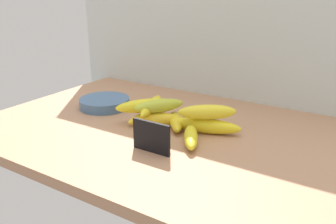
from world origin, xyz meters
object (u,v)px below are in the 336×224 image
Objects in this scene: banana_1 at (206,126)px; banana_3 at (157,119)px; chalkboard_sign at (152,138)px; banana_6 at (151,106)px; banana_4 at (176,122)px; banana_7 at (207,112)px; banana_2 at (148,116)px; fruit_bowl at (105,103)px; banana_0 at (191,137)px; banana_5 at (159,106)px; banana_8 at (147,106)px.

banana_1 is 15.31cm from banana_3.
chalkboard_sign is 22.41cm from banana_6.
banana_7 reaches higher than banana_4.
banana_1 is at bearing 3.95° from banana_2.
fruit_bowl is 1.14× the size of banana_0.
banana_0 is 0.77× the size of banana_6.
banana_1 is at bearing 1.30° from banana_6.
banana_1 is (6.14, 18.75, -1.66)cm from chalkboard_sign.
banana_6 reaches higher than banana_1.
banana_0 is at bearing -14.22° from fruit_bowl.
banana_2 is 10.19cm from banana_4.
banana_1 is at bearing 6.32° from banana_5.
banana_3 is 1.00× the size of banana_5.
banana_7 reaches higher than banana_5.
banana_3 is at bearing -17.38° from banana_2.
banana_8 is at bearing -104.98° from banana_6.
chalkboard_sign is 0.69× the size of banana_3.
banana_0 is 1.02× the size of banana_4.
banana_4 is (-9.56, -0.98, -0.36)cm from banana_1.
banana_1 reaches higher than banana_0.
chalkboard_sign is 0.55× the size of banana_6.
banana_8 is (-9.92, -1.23, 3.66)cm from banana_4.
banana_0 is at bearing 59.09° from chalkboard_sign.
banana_3 is at bearing -31.25° from banana_6.
banana_0 reaches higher than fruit_bowl.
banana_0 is at bearing -39.22° from banana_4.
banana_1 is (0.11, 8.68, 0.31)cm from banana_0.
chalkboard_sign is 0.72× the size of banana_0.
banana_4 is (30.85, -2.51, 0.19)cm from fruit_bowl.
banana_6 is 1.17× the size of banana_7.
banana_6 is at bearing -178.70° from banana_1.
banana_3 is at bearing 119.20° from chalkboard_sign.
banana_7 is at bearing 70.60° from chalkboard_sign.
chalkboard_sign reaches higher than banana_5.
banana_6 is at bearing 75.02° from banana_8.
banana_5 is at bearing -17.75° from banana_6.
fruit_bowl is 1.10× the size of banana_2.
chalkboard_sign is 0.73× the size of banana_4.
banana_3 is 1.06× the size of banana_4.
banana_3 reaches higher than fruit_bowl.
chalkboard_sign is 0.57× the size of banana_8.
chalkboard_sign is 18.33cm from banana_3.
banana_3 is 16.34cm from banana_7.
banana_4 is 0.76× the size of banana_6.
banana_3 is 5.79cm from banana_4.
banana_3 is (-8.90, 15.92, -1.84)cm from chalkboard_sign.
banana_6 is (-19.00, -0.43, 2.81)cm from banana_1.
banana_8 reaches higher than banana_4.
banana_6 is (0.74, 0.93, 3.34)cm from banana_2.
banana_6 is at bearing 176.70° from banana_4.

